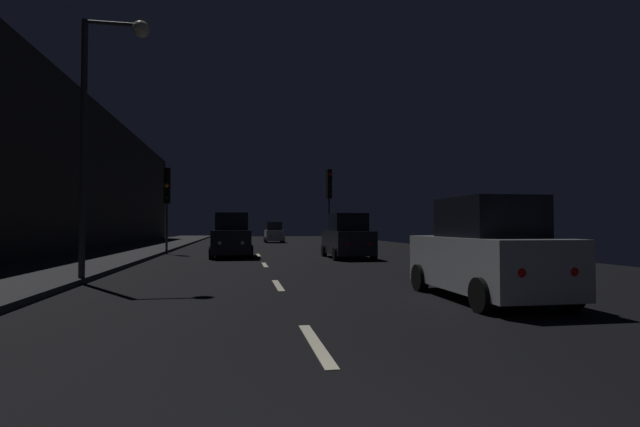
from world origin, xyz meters
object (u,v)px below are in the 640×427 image
(car_approaching_headlights, at_px, (232,237))
(car_parked_right_far, at_px, (348,238))
(streetlamp_overhead, at_px, (103,106))
(traffic_light_far_right, at_px, (329,191))
(traffic_light_far_left, at_px, (167,192))
(car_parked_right_near, at_px, (486,253))
(car_distant_taillights, at_px, (274,233))

(car_approaching_headlights, bearing_deg, car_parked_right_far, 72.52)
(car_approaching_headlights, distance_m, car_parked_right_far, 5.56)
(streetlamp_overhead, bearing_deg, car_approaching_headlights, 72.17)
(traffic_light_far_right, xyz_separation_m, traffic_light_far_left, (-9.56, -4.09, -0.49))
(traffic_light_far_left, distance_m, car_parked_right_near, 19.40)
(car_parked_right_far, relative_size, car_parked_right_near, 1.01)
(traffic_light_far_right, bearing_deg, car_parked_right_far, -18.65)
(car_parked_right_near, bearing_deg, traffic_light_far_right, -2.17)
(traffic_light_far_right, relative_size, car_distant_taillights, 1.40)
(traffic_light_far_left, relative_size, streetlamp_overhead, 0.66)
(traffic_light_far_right, bearing_deg, car_distant_taillights, 178.19)
(car_parked_right_near, distance_m, car_distant_taillights, 34.24)
(streetlamp_overhead, height_order, car_approaching_headlights, streetlamp_overhead)
(car_distant_taillights, bearing_deg, traffic_light_far_left, 157.95)
(car_approaching_headlights, relative_size, car_distant_taillights, 1.14)
(car_approaching_headlights, xyz_separation_m, car_parked_right_near, (5.30, -14.11, -0.03))
(streetlamp_overhead, xyz_separation_m, car_parked_right_far, (8.49, 8.24, -3.70))
(car_parked_right_far, bearing_deg, car_distant_taillights, 4.88)
(traffic_light_far_right, relative_size, car_parked_right_near, 1.27)
(car_distant_taillights, bearing_deg, car_parked_right_far, -175.12)
(streetlamp_overhead, distance_m, car_parked_right_near, 10.17)
(car_approaching_headlights, xyz_separation_m, car_parked_right_far, (5.30, -1.67, -0.02))
(streetlamp_overhead, xyz_separation_m, car_distant_taillights, (6.63, 29.99, -3.79))
(traffic_light_far_right, distance_m, car_approaching_headlights, 9.80)
(traffic_light_far_left, xyz_separation_m, car_approaching_headlights, (3.46, -3.04, -2.34))
(car_approaching_headlights, height_order, car_parked_right_far, car_approaching_headlights)
(car_approaching_headlights, distance_m, car_distant_taillights, 20.37)
(traffic_light_far_left, relative_size, car_approaching_headlights, 1.09)
(traffic_light_far_left, xyz_separation_m, streetlamp_overhead, (0.27, -12.95, 1.34))
(traffic_light_far_left, relative_size, car_parked_right_near, 1.12)
(traffic_light_far_left, xyz_separation_m, car_parked_right_near, (8.76, -17.15, -2.36))
(traffic_light_far_right, xyz_separation_m, car_distant_taillights, (-2.66, 12.95, -2.94))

